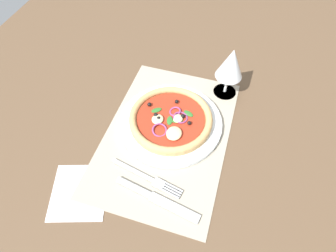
% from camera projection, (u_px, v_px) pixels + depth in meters
% --- Properties ---
extents(ground_plane, '(1.90, 1.40, 0.02)m').
position_uv_depth(ground_plane, '(167.00, 138.00, 0.73)').
color(ground_plane, brown).
extents(placemat, '(0.45, 0.30, 0.00)m').
position_uv_depth(placemat, '(167.00, 135.00, 0.71)').
color(placemat, '#A39984').
rests_on(placemat, ground_plane).
extents(plate, '(0.26, 0.26, 0.01)m').
position_uv_depth(plate, '(170.00, 122.00, 0.73)').
color(plate, white).
rests_on(plate, placemat).
extents(pizza, '(0.21, 0.21, 0.03)m').
position_uv_depth(pizza, '(170.00, 119.00, 0.71)').
color(pizza, tan).
rests_on(pizza, plate).
extents(fork, '(0.05, 0.18, 0.00)m').
position_uv_depth(fork, '(150.00, 179.00, 0.64)').
color(fork, '#B2B5BA').
rests_on(fork, placemat).
extents(knife, '(0.05, 0.20, 0.01)m').
position_uv_depth(knife, '(158.00, 199.00, 0.61)').
color(knife, '#B2B5BA').
rests_on(knife, placemat).
extents(wine_glass, '(0.07, 0.07, 0.15)m').
position_uv_depth(wine_glass, '(231.00, 65.00, 0.72)').
color(wine_glass, silver).
rests_on(wine_glass, ground_plane).
extents(napkin, '(0.16, 0.15, 0.00)m').
position_uv_depth(napkin, '(79.00, 192.00, 0.62)').
color(napkin, white).
rests_on(napkin, ground_plane).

